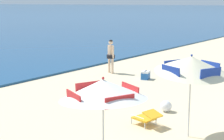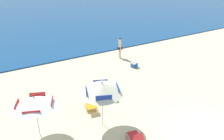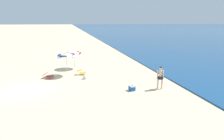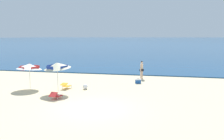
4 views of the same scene
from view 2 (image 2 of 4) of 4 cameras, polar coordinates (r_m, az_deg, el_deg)
name	(u,v)px [view 2 (image 2 of 4)]	position (r m, az deg, el deg)	size (l,w,h in m)	color
ground_plane	(207,135)	(10.88, 24.00, -15.63)	(800.00, 800.00, 0.00)	beige
beach_umbrella_striped_main	(102,88)	(9.43, -2.70, -4.72)	(2.76, 2.76, 2.37)	silver
beach_umbrella_striped_second	(34,102)	(9.46, -20.07, -7.93)	(2.66, 2.67, 2.10)	silver
lounge_chair_under_umbrella	(135,137)	(9.58, 6.21, -17.34)	(0.70, 0.98, 0.53)	red
lounge_chair_beside_umbrella	(91,106)	(11.41, -5.75, -9.52)	(0.70, 0.95, 0.50)	gold
person_standing_near_shore	(120,47)	(17.97, 2.11, 6.27)	(0.43, 0.50, 1.77)	beige
cooler_box	(134,65)	(16.51, 5.96, 1.42)	(0.57, 0.47, 0.43)	#1E56A8
beach_ball	(114,97)	(12.21, 0.47, -7.34)	(0.39, 0.39, 0.39)	white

